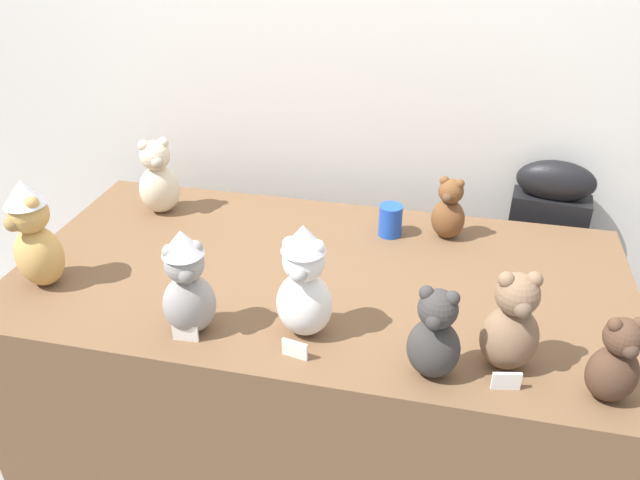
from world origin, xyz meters
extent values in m
cube|color=silver|center=(0.00, 0.99, 1.30)|extent=(7.00, 0.08, 2.60)
cube|color=brown|center=(0.00, 0.25, 0.37)|extent=(1.90, 0.97, 0.73)
cube|color=black|center=(0.74, 0.87, 0.39)|extent=(0.29, 0.15, 0.78)
ellipsoid|color=black|center=(0.74, 0.87, 0.84)|extent=(0.29, 0.15, 0.15)
ellipsoid|color=white|center=(0.02, -0.04, 0.82)|extent=(0.15, 0.13, 0.18)
sphere|color=white|center=(0.02, -0.04, 0.96)|extent=(0.11, 0.11, 0.11)
sphere|color=white|center=(-0.01, -0.04, 1.00)|extent=(0.04, 0.04, 0.04)
sphere|color=white|center=(0.06, -0.04, 1.00)|extent=(0.04, 0.04, 0.04)
sphere|color=#B4B3AF|center=(0.02, -0.09, 0.95)|extent=(0.05, 0.05, 0.05)
cone|color=silver|center=(0.02, -0.04, 1.03)|extent=(0.12, 0.12, 0.07)
ellipsoid|color=#383533|center=(0.37, -0.13, 0.81)|extent=(0.14, 0.13, 0.16)
sphere|color=#383533|center=(0.37, -0.13, 0.93)|extent=(0.10, 0.10, 0.10)
sphere|color=#383533|center=(0.34, -0.13, 0.97)|extent=(0.04, 0.04, 0.04)
sphere|color=#383533|center=(0.40, -0.13, 0.97)|extent=(0.04, 0.04, 0.04)
sphere|color=#32302E|center=(0.36, -0.17, 0.92)|extent=(0.04, 0.04, 0.04)
ellipsoid|color=brown|center=(0.37, 0.57, 0.80)|extent=(0.13, 0.12, 0.14)
sphere|color=brown|center=(0.37, 0.57, 0.90)|extent=(0.08, 0.08, 0.08)
sphere|color=brown|center=(0.35, 0.57, 0.94)|extent=(0.03, 0.03, 0.03)
sphere|color=brown|center=(0.40, 0.56, 0.94)|extent=(0.03, 0.03, 0.03)
sphere|color=brown|center=(0.36, 0.53, 0.90)|extent=(0.03, 0.03, 0.03)
ellipsoid|color=gray|center=(-0.28, -0.10, 0.82)|extent=(0.18, 0.17, 0.17)
sphere|color=gray|center=(-0.28, -0.10, 0.95)|extent=(0.10, 0.10, 0.10)
sphere|color=gray|center=(-0.30, -0.12, 0.99)|extent=(0.04, 0.04, 0.04)
sphere|color=gray|center=(-0.25, -0.08, 0.99)|extent=(0.04, 0.04, 0.04)
sphere|color=slate|center=(-0.26, -0.14, 0.94)|extent=(0.04, 0.04, 0.04)
cone|color=silver|center=(-0.28, -0.10, 1.01)|extent=(0.11, 0.11, 0.07)
ellipsoid|color=beige|center=(-0.66, 0.53, 0.82)|extent=(0.19, 0.18, 0.18)
sphere|color=beige|center=(-0.66, 0.53, 0.95)|extent=(0.11, 0.11, 0.11)
sphere|color=beige|center=(-0.69, 0.51, 0.99)|extent=(0.04, 0.04, 0.04)
sphere|color=beige|center=(-0.63, 0.55, 0.99)|extent=(0.04, 0.04, 0.04)
sphere|color=#ABA08A|center=(-0.63, 0.49, 0.94)|extent=(0.04, 0.04, 0.04)
ellipsoid|color=#4C3323|center=(0.78, -0.12, 0.80)|extent=(0.14, 0.13, 0.15)
sphere|color=#4C3323|center=(0.78, -0.12, 0.91)|extent=(0.09, 0.09, 0.09)
sphere|color=#4C3323|center=(0.75, -0.13, 0.95)|extent=(0.03, 0.03, 0.03)
sphere|color=#4C3323|center=(0.81, -0.11, 0.95)|extent=(0.03, 0.03, 0.03)
sphere|color=#412E23|center=(0.79, -0.16, 0.90)|extent=(0.04, 0.04, 0.04)
ellipsoid|color=#7F6047|center=(0.55, -0.06, 0.82)|extent=(0.17, 0.15, 0.18)
sphere|color=#7F6047|center=(0.55, -0.06, 0.95)|extent=(0.11, 0.11, 0.11)
sphere|color=#7F6047|center=(0.52, -0.07, 0.99)|extent=(0.04, 0.04, 0.04)
sphere|color=#7F6047|center=(0.58, -0.05, 0.99)|extent=(0.04, 0.04, 0.04)
sphere|color=brown|center=(0.56, -0.10, 0.94)|extent=(0.04, 0.04, 0.04)
ellipsoid|color=tan|center=(-0.80, 0.02, 0.83)|extent=(0.20, 0.19, 0.19)
sphere|color=tan|center=(-0.80, 0.02, 0.97)|extent=(0.11, 0.11, 0.11)
sphere|color=tan|center=(-0.83, 0.03, 1.01)|extent=(0.04, 0.04, 0.04)
sphere|color=tan|center=(-0.77, 0.00, 1.01)|extent=(0.04, 0.04, 0.04)
sphere|color=olive|center=(-0.82, -0.03, 0.96)|extent=(0.05, 0.05, 0.05)
cone|color=silver|center=(-0.80, 0.02, 1.04)|extent=(0.12, 0.12, 0.07)
cylinder|color=blue|center=(0.18, 0.54, 0.79)|extent=(0.08, 0.08, 0.11)
cube|color=white|center=(0.55, -0.15, 0.76)|extent=(0.07, 0.02, 0.05)
cube|color=white|center=(-0.28, -0.15, 0.76)|extent=(0.07, 0.01, 0.05)
cube|color=white|center=(0.02, -0.15, 0.76)|extent=(0.07, 0.02, 0.05)
camera|label=1|loc=(0.36, -1.33, 1.80)|focal=34.94mm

